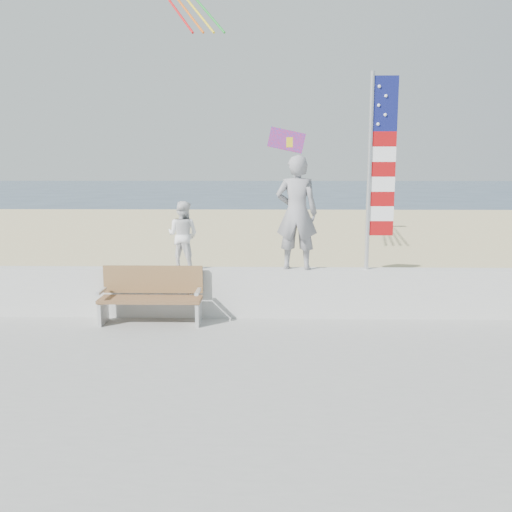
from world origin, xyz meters
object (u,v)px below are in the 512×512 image
object	(u,v)px
adult	(297,213)
child	(183,235)
flag	(377,164)
bench	(151,295)

from	to	relation	value
adult	child	xyz separation A→B (m)	(-2.08, 0.00, -0.41)
child	flag	bearing A→B (deg)	-161.19
adult	bench	distance (m)	3.00
flag	adult	bearing A→B (deg)	179.99
flag	child	bearing A→B (deg)	180.00
adult	flag	size ratio (longest dim) A/B	0.59
child	flag	size ratio (longest dim) A/B	0.36
adult	bench	size ratio (longest dim) A/B	1.15
bench	flag	size ratio (longest dim) A/B	0.51
bench	flag	bearing A→B (deg)	6.46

